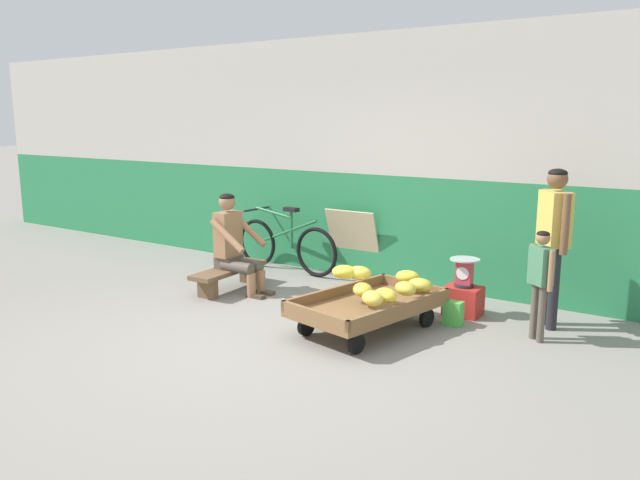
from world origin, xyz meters
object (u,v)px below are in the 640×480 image
object	(u,v)px
sign_board	(354,243)
customer_adult	(554,230)
weighing_scale	(464,272)
customer_child	(541,273)
low_bench	(229,274)
bicycle_near_left	(285,245)
banana_cart	(368,307)
shopping_bag	(453,313)
vendor_seated	(234,244)
plastic_crate	(463,301)

from	to	relation	value
sign_board	customer_adult	bearing A→B (deg)	-13.65
weighing_scale	customer_child	size ratio (longest dim) A/B	0.30
low_bench	bicycle_near_left	world-z (taller)	bicycle_near_left
banana_cart	shopping_bag	distance (m)	0.87
sign_board	vendor_seated	bearing A→B (deg)	-119.54
plastic_crate	shopping_bag	size ratio (longest dim) A/B	1.50
bicycle_near_left	shopping_bag	world-z (taller)	bicycle_near_left
vendor_seated	shopping_bag	bearing A→B (deg)	6.18
sign_board	customer_adult	distance (m)	2.70
banana_cart	customer_adult	bearing A→B (deg)	38.46
plastic_crate	weighing_scale	xyz separation A→B (m)	(0.00, -0.00, 0.30)
vendor_seated	weighing_scale	distance (m)	2.62
bicycle_near_left	customer_adult	size ratio (longest dim) A/B	1.09
weighing_scale	bicycle_near_left	distance (m)	2.69
bicycle_near_left	sign_board	xyz separation A→B (m)	(0.89, 0.26, 0.08)
plastic_crate	weighing_scale	world-z (taller)	weighing_scale
banana_cart	vendor_seated	distance (m)	2.03
bicycle_near_left	customer_child	world-z (taller)	customer_child
low_bench	shopping_bag	world-z (taller)	low_bench
bicycle_near_left	vendor_seated	bearing A→B (deg)	-84.37
banana_cart	sign_board	bearing A→B (deg)	124.83
low_bench	customer_adult	world-z (taller)	customer_adult
banana_cart	weighing_scale	distance (m)	1.15
customer_adult	banana_cart	bearing A→B (deg)	-141.54
plastic_crate	bicycle_near_left	bearing A→B (deg)	169.88
plastic_crate	sign_board	distance (m)	1.92
weighing_scale	sign_board	world-z (taller)	sign_board
low_bench	vendor_seated	xyz separation A→B (m)	(0.09, 0.00, 0.37)
vendor_seated	shopping_bag	xyz separation A→B (m)	(2.58, 0.28, -0.45)
banana_cart	weighing_scale	bearing A→B (deg)	60.23
banana_cart	sign_board	size ratio (longest dim) A/B	1.82
plastic_crate	customer_adult	bearing A→B (deg)	7.85
vendor_seated	low_bench	bearing A→B (deg)	-178.33
banana_cart	plastic_crate	world-z (taller)	banana_cart
bicycle_near_left	customer_adult	world-z (taller)	customer_adult
low_bench	weighing_scale	bearing A→B (deg)	13.77
plastic_crate	sign_board	bearing A→B (deg)	157.23
low_bench	vendor_seated	size ratio (longest dim) A/B	0.98
low_bench	shopping_bag	distance (m)	2.68
weighing_scale	bicycle_near_left	size ratio (longest dim) A/B	0.18
low_bench	plastic_crate	bearing A→B (deg)	13.79
customer_adult	plastic_crate	bearing A→B (deg)	-172.15
weighing_scale	bicycle_near_left	bearing A→B (deg)	169.86
shopping_bag	vendor_seated	bearing A→B (deg)	-173.82
customer_child	plastic_crate	bearing A→B (deg)	158.25
sign_board	plastic_crate	bearing A→B (deg)	-22.77
customer_adult	customer_child	size ratio (longest dim) A/B	1.51
customer_child	sign_board	bearing A→B (deg)	157.56
vendor_seated	customer_child	xyz separation A→B (m)	(3.37, 0.31, 0.06)
banana_cart	sign_board	world-z (taller)	sign_board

